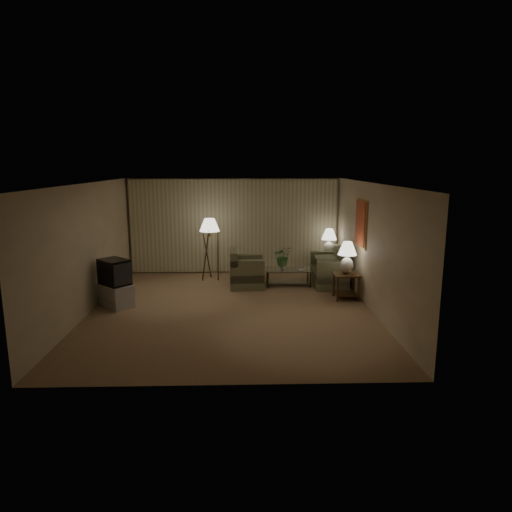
{
  "coord_description": "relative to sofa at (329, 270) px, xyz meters",
  "views": [
    {
      "loc": [
        0.25,
        -9.51,
        3.09
      ],
      "look_at": [
        0.55,
        0.6,
        1.04
      ],
      "focal_mm": 32.0,
      "sensor_mm": 36.0,
      "label": 1
    }
  ],
  "objects": [
    {
      "name": "vase",
      "position": [
        -1.22,
        -0.1,
        0.13
      ],
      "size": [
        0.14,
        0.14,
        0.14
      ],
      "primitive_type": "imported",
      "rotation": [
        0.0,
        0.0,
        0.06
      ],
      "color": "silver",
      "rests_on": "coffee_table"
    },
    {
      "name": "book",
      "position": [
        -0.82,
        -0.2,
        0.06
      ],
      "size": [
        0.17,
        0.22,
        0.02
      ],
      "primitive_type": "imported",
      "rotation": [
        0.0,
        0.0,
        0.13
      ],
      "color": "olive",
      "rests_on": "coffee_table"
    },
    {
      "name": "table_lamp_far",
      "position": [
        0.15,
        0.87,
        0.67
      ],
      "size": [
        0.42,
        0.42,
        0.73
      ],
      "color": "white",
      "rests_on": "side_table_far"
    },
    {
      "name": "armchair",
      "position": [
        -2.15,
        -0.23,
        0.02
      ],
      "size": [
        0.95,
        0.9,
        0.76
      ],
      "rotation": [
        0.0,
        0.0,
        1.6
      ],
      "color": "#6E704E",
      "rests_on": "ground"
    },
    {
      "name": "tv_cabinet",
      "position": [
        -5.05,
        -1.78,
        -0.11
      ],
      "size": [
        1.24,
        1.24,
        0.5
      ],
      "primitive_type": "cube",
      "rotation": [
        0.0,
        0.0,
        -0.76
      ],
      "color": "#B5B5B8",
      "rests_on": "ground"
    },
    {
      "name": "ottoman",
      "position": [
        -2.15,
        -0.33,
        -0.16
      ],
      "size": [
        0.69,
        0.69,
        0.39
      ],
      "primitive_type": "cylinder",
      "rotation": [
        0.0,
        0.0,
        0.18
      ],
      "color": "#AF5F3B",
      "rests_on": "ground"
    },
    {
      "name": "ground",
      "position": [
        -2.5,
        -2.03,
        -0.36
      ],
      "size": [
        7.0,
        7.0,
        0.0
      ],
      "primitive_type": "plane",
      "color": "#926750",
      "rests_on": "ground"
    },
    {
      "name": "room_shell",
      "position": [
        -2.48,
        -0.52,
        1.39
      ],
      "size": [
        6.04,
        7.02,
        2.72
      ],
      "color": "beige",
      "rests_on": "ground"
    },
    {
      "name": "flowers",
      "position": [
        -1.22,
        -0.1,
        0.45
      ],
      "size": [
        0.47,
        0.41,
        0.51
      ],
      "primitive_type": "imported",
      "rotation": [
        0.0,
        0.0,
        0.03
      ],
      "color": "#3F7935",
      "rests_on": "vase"
    },
    {
      "name": "coffee_table",
      "position": [
        -1.07,
        -0.1,
        -0.08
      ],
      "size": [
        1.22,
        0.67,
        0.41
      ],
      "color": "silver",
      "rests_on": "ground"
    },
    {
      "name": "table_lamp_near",
      "position": [
        0.15,
        -1.35,
        0.68
      ],
      "size": [
        0.43,
        0.43,
        0.75
      ],
      "color": "white",
      "rests_on": "side_table_near"
    },
    {
      "name": "crt_tv",
      "position": [
        -5.05,
        -1.78,
        0.42
      ],
      "size": [
        1.12,
        1.12,
        0.56
      ],
      "primitive_type": "cube",
      "rotation": [
        0.0,
        0.0,
        -0.76
      ],
      "color": "black",
      "rests_on": "tv_cabinet"
    },
    {
      "name": "side_table_near",
      "position": [
        0.15,
        -1.35,
        0.06
      ],
      "size": [
        0.58,
        0.58,
        0.6
      ],
      "color": "#34210E",
      "rests_on": "ground"
    },
    {
      "name": "side_table_far",
      "position": [
        0.15,
        0.87,
        0.04
      ],
      "size": [
        0.54,
        0.45,
        0.6
      ],
      "color": "#34210E",
      "rests_on": "ground"
    },
    {
      "name": "floor_lamp",
      "position": [
        -3.13,
        0.56,
        0.51
      ],
      "size": [
        0.54,
        0.54,
        1.66
      ],
      "color": "#34210E",
      "rests_on": "ground"
    },
    {
      "name": "sofa",
      "position": [
        0.0,
        0.0,
        0.0
      ],
      "size": [
        1.69,
        0.95,
        0.72
      ],
      "rotation": [
        0.0,
        0.0,
        -1.61
      ],
      "color": "#6E704E",
      "rests_on": "ground"
    }
  ]
}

